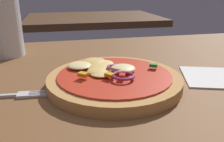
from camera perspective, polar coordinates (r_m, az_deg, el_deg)
name	(u,v)px	position (r m, az deg, el deg)	size (l,w,h in m)	color
dining_table	(85,101)	(0.41, -6.55, -7.16)	(1.41, 0.81, 0.03)	brown
pizza	(113,79)	(0.43, 0.31, -1.80)	(0.24, 0.24, 0.03)	tan
fork	(4,96)	(0.42, -24.40, -5.47)	(0.16, 0.02, 0.01)	silver
beer_glass	(5,30)	(0.66, -24.20, 8.90)	(0.08, 0.08, 0.15)	silver
napkin	(216,77)	(0.50, 23.61, -1.40)	(0.15, 0.15, 0.00)	white
background_table	(93,19)	(1.42, -4.48, 12.19)	(0.75, 0.51, 0.03)	#4C301C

